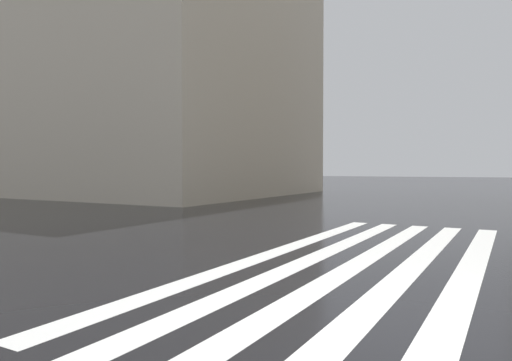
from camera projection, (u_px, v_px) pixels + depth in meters
The scene contains 3 objects.
ground_plane at pixel (389, 331), 5.40m from camera, with size 220.00×220.00×0.00m, color black.
zebra_crossing at pixel (414, 265), 9.11m from camera, with size 13.00×6.50×0.01m.
haussmann_block_mid at pixel (131, 50), 36.66m from camera, with size 18.90×25.04×23.08m.
Camera 1 is at (-5.43, -1.26, 1.89)m, focal length 32.56 mm.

